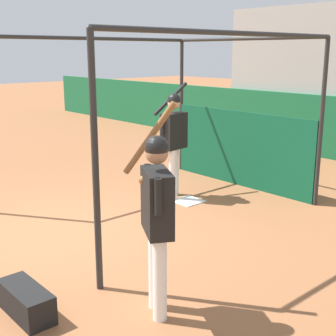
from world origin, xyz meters
name	(u,v)px	position (x,y,z in m)	size (l,w,h in m)	color
ground_plane	(54,232)	(0.00, 0.00, 0.00)	(60.00, 60.00, 0.00)	#935B38
outfield_wall	(326,127)	(0.00, 7.00, 0.72)	(24.00, 0.12, 1.44)	#196038
batting_cage	(212,124)	(0.16, 2.95, 1.23)	(3.26, 4.22, 2.67)	#282828
home_plate	(188,201)	(0.26, 2.31, 0.01)	(0.44, 0.44, 0.02)	white
player_batter	(174,135)	(-0.10, 2.32, 1.07)	(0.52, 0.88, 1.91)	white
player_waiting	(157,209)	(2.52, -0.26, 1.04)	(0.82, 0.57, 1.98)	white
equipment_bag	(26,301)	(1.73, -1.22, 0.14)	(0.70, 0.28, 0.28)	black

